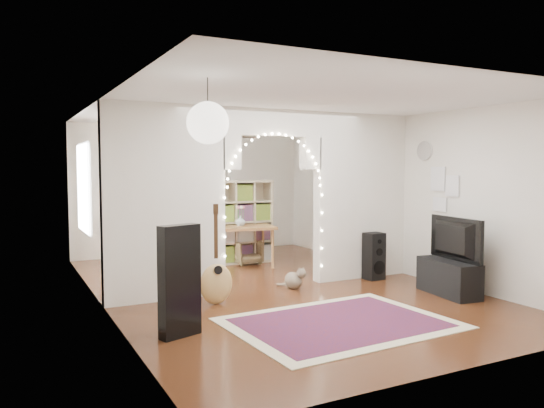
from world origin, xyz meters
name	(u,v)px	position (x,y,z in m)	size (l,w,h in m)	color
floor	(272,287)	(0.00, 0.00, 0.00)	(7.50, 7.50, 0.00)	black
ceiling	(272,109)	(0.00, 0.00, 2.70)	(5.00, 7.50, 0.02)	white
wall_back	(192,190)	(0.00, 3.75, 1.35)	(5.00, 0.02, 2.70)	silver
wall_front	(464,222)	(0.00, -3.75, 1.35)	(5.00, 0.02, 2.70)	silver
wall_left	(101,204)	(-2.50, 0.00, 1.35)	(0.02, 7.50, 2.70)	silver
wall_right	(400,195)	(2.50, 0.00, 1.35)	(0.02, 7.50, 2.70)	silver
divider_wall	(272,194)	(0.00, 0.00, 1.42)	(5.00, 0.20, 2.70)	silver
fairy_lights	(276,186)	(0.00, -0.13, 1.55)	(1.64, 0.04, 1.60)	#FFEABF
window	(84,188)	(-2.47, 1.80, 1.50)	(0.04, 1.20, 1.40)	white
wall_clock	(425,151)	(2.48, -0.60, 2.10)	(0.31, 0.31, 0.03)	white
picture_frames	(442,189)	(2.48, -1.00, 1.50)	(0.02, 0.50, 0.70)	white
paper_lantern	(208,123)	(-1.90, -2.40, 2.25)	(0.40, 0.40, 0.40)	white
ceiling_fan	(222,136)	(0.00, 2.00, 2.40)	(1.10, 1.10, 0.30)	gold
area_rug	(340,323)	(-0.15, -2.06, 0.01)	(2.53, 1.89, 0.02)	maroon
guitar_case	(180,281)	(-1.96, -1.66, 0.61)	(0.47, 0.16, 1.22)	black
acoustic_guitar	(216,268)	(-1.13, -0.58, 0.50)	(0.48, 0.31, 1.14)	tan
tabby_cat	(294,279)	(0.24, -0.27, 0.14)	(0.35, 0.52, 0.35)	brown
floor_speaker	(374,256)	(1.75, -0.26, 0.38)	(0.31, 0.29, 0.77)	black
media_console	(449,278)	(2.04, -1.60, 0.25)	(0.40, 1.00, 0.50)	black
tv	(450,239)	(2.04, -1.60, 0.81)	(1.07, 0.14, 0.62)	black
bookcase	(233,222)	(0.26, 2.14, 0.79)	(1.54, 0.39, 1.58)	beige
dining_table	(241,230)	(0.25, 1.75, 0.68)	(1.32, 1.00, 0.76)	brown
flower_vase	(240,221)	(0.25, 1.75, 0.85)	(0.18, 0.18, 0.19)	silver
dining_chair_left	(228,246)	(0.43, 2.82, 0.23)	(0.50, 0.52, 0.47)	brown
dining_chair_right	(247,252)	(0.47, 1.94, 0.22)	(0.48, 0.49, 0.45)	brown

